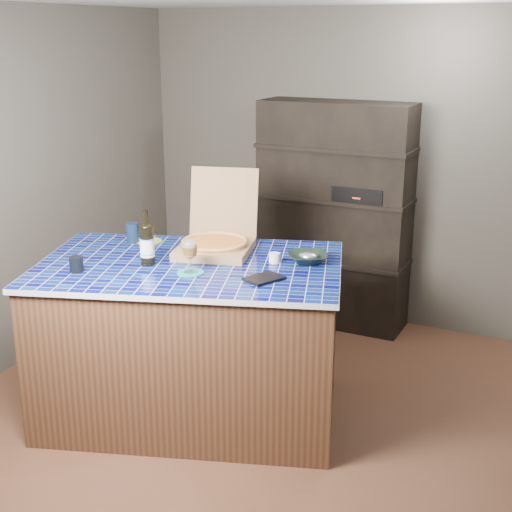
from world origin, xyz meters
The scene contains 14 objects.
room centered at (0.00, 0.00, 1.25)m, with size 3.50×3.50×3.50m.
shelving_unit centered at (0.00, 1.53, 0.90)m, with size 1.20×0.41×1.80m.
kitchen_island centered at (-0.25, -0.26, 0.49)m, with size 2.07×1.67×0.99m.
pizza_box centered at (-0.23, 0.01, 1.06)m, with size 0.57×0.64×0.49m.
mead_bottle centered at (-0.46, -0.40, 1.12)m, with size 0.09×0.09×0.33m.
teal_trivet centered at (-0.15, -0.42, 0.99)m, with size 0.15×0.15×0.01m, color teal.
wine_glass centered at (-0.15, -0.42, 1.13)m, with size 0.09×0.09×0.20m.
tumbler centered at (-0.75, -0.69, 1.03)m, with size 0.08×0.08×0.09m, color black.
dvd_case centered at (0.28, -0.34, 1.00)m, with size 0.15×0.21×0.02m, color black.
bowl centered at (0.38, 0.06, 1.02)m, with size 0.24×0.24×0.06m, color black.
foil_contents centered at (0.38, 0.06, 1.03)m, with size 0.12×0.10×0.05m, color silver.
white_jar centered at (0.20, -0.03, 1.02)m, with size 0.07×0.07×0.06m, color white.
navy_cup centered at (-0.82, -0.05, 1.05)m, with size 0.08×0.08×0.13m, color #0E1C33.
green_trivet centered at (-0.73, 0.01, 0.99)m, with size 0.17×0.17×0.01m, color #99B025.
Camera 1 is at (1.90, -3.71, 2.31)m, focal length 50.00 mm.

